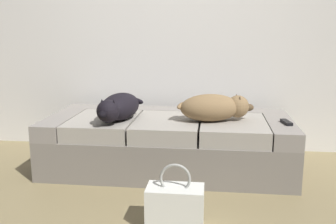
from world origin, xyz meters
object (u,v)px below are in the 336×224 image
object	(u,v)px
couch	(169,143)
tv_remote	(286,122)
dog_tan	(215,107)
dog_dark	(118,107)
handbag	(175,206)

from	to	relation	value
couch	tv_remote	xyz separation A→B (m)	(0.88, -0.12, 0.22)
couch	dog_tan	distance (m)	0.49
dog_dark	handbag	size ratio (longest dim) A/B	1.57
couch	dog_tan	size ratio (longest dim) A/B	3.22
couch	dog_tan	world-z (taller)	dog_tan
dog_dark	handbag	world-z (taller)	dog_dark
dog_dark	couch	bearing A→B (deg)	24.41
tv_remote	handbag	bearing A→B (deg)	-141.90
dog_tan	tv_remote	bearing A→B (deg)	-2.94
dog_dark	dog_tan	bearing A→B (deg)	5.46
couch	handbag	world-z (taller)	couch
tv_remote	handbag	distance (m)	1.15
couch	handbag	xyz separation A→B (m)	(0.15, -0.96, -0.08)
couch	dog_dark	size ratio (longest dim) A/B	3.21
couch	dog_tan	bearing A→B (deg)	-14.98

